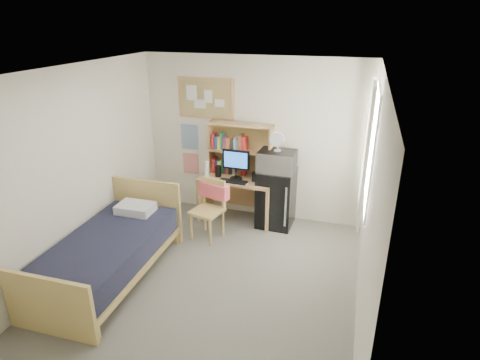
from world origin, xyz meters
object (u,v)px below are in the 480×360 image
(bulletin_board, at_px, (206,98))
(monitor, at_px, (236,165))
(desk_chair, at_px, (207,211))
(microwave, at_px, (277,161))
(desk, at_px, (237,199))
(mini_fridge, at_px, (276,198))
(speaker_left, at_px, (218,171))
(desk_fan, at_px, (278,142))
(bed, at_px, (108,258))
(speaker_right, at_px, (254,177))

(bulletin_board, height_order, monitor, bulletin_board)
(monitor, bearing_deg, desk_chair, -108.99)
(microwave, bearing_deg, desk, -177.70)
(mini_fridge, distance_m, speaker_left, 1.01)
(mini_fridge, bearing_deg, speaker_left, -173.58)
(bulletin_board, height_order, desk, bulletin_board)
(desk_fan, bearing_deg, bed, -128.87)
(desk_chair, distance_m, microwave, 1.30)
(monitor, xyz_separation_m, microwave, (0.64, 0.06, 0.11))
(bed, distance_m, monitor, 2.33)
(mini_fridge, xyz_separation_m, bed, (-1.73, -2.02, -0.18))
(desk, xyz_separation_m, speaker_right, (0.30, -0.07, 0.45))
(desk, distance_m, bed, 2.28)
(bed, relative_size, speaker_right, 13.24)
(desk, relative_size, microwave, 2.17)
(desk, height_order, monitor, monitor)
(desk_chair, distance_m, desk_fan, 1.46)
(mini_fridge, relative_size, desk_fan, 3.42)
(desk_chair, xyz_separation_m, mini_fridge, (0.89, 0.73, 0.01))
(bulletin_board, bearing_deg, desk_fan, -13.41)
(desk, bearing_deg, speaker_left, -168.69)
(speaker_right, distance_m, desk_fan, 0.66)
(mini_fridge, bearing_deg, desk, -175.89)
(bulletin_board, relative_size, desk_fan, 3.46)
(bed, xyz_separation_m, microwave, (1.73, 2.00, 0.80))
(desk, height_order, desk_chair, desk_chair)
(desk_chair, bearing_deg, bed, -108.78)
(bulletin_board, relative_size, desk, 0.79)
(desk_chair, bearing_deg, speaker_right, 63.73)
(desk, bearing_deg, desk_chair, -107.50)
(microwave, bearing_deg, desk_fan, 1.95)
(desk, height_order, bed, desk)
(desk, distance_m, speaker_right, 0.54)
(bed, xyz_separation_m, speaker_right, (1.39, 1.93, 0.54))
(bulletin_board, height_order, speaker_left, bulletin_board)
(desk_chair, bearing_deg, mini_fridge, 54.06)
(bulletin_board, distance_m, speaker_right, 1.48)
(bed, bearing_deg, desk, 60.28)
(desk_chair, distance_m, speaker_left, 0.76)
(bulletin_board, bearing_deg, desk, -26.13)
(desk, distance_m, desk_fan, 1.19)
(bulletin_board, relative_size, monitor, 2.04)
(bulletin_board, relative_size, bed, 0.45)
(bed, distance_m, desk_fan, 2.86)
(monitor, distance_m, desk_fan, 0.76)
(speaker_right, bearing_deg, microwave, 14.56)
(mini_fridge, height_order, monitor, monitor)
(bulletin_board, height_order, microwave, bulletin_board)
(speaker_left, bearing_deg, microwave, 5.29)
(desk_chair, relative_size, speaker_right, 5.84)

